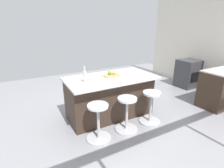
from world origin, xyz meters
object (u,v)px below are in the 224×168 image
Objects in this scene: cutting_board at (112,75)px; apple_green at (110,73)px; kitchen_island at (110,96)px; stool_by_window at (151,108)px; oven_range at (188,74)px; apple_yellow at (114,73)px; water_bottle at (85,76)px; stool_near_camera at (98,123)px; stool_middle at (127,115)px.

cutting_board is 4.14× the size of apple_green.
cutting_board is at bearing -156.02° from kitchen_island.
oven_range is at bearing -155.93° from stool_by_window.
stool_by_window is (-0.59, 0.68, -0.14)m from kitchen_island.
apple_green is at bearing -67.41° from cutting_board.
apple_green is at bearing -54.25° from stool_by_window.
oven_range is 3.14m from apple_green.
cutting_board reaches higher than kitchen_island.
stool_by_window is at bearing 125.75° from apple_green.
apple_yellow is at bearing 7.52° from oven_range.
water_bottle is (0.63, 0.19, 0.06)m from apple_green.
kitchen_island is 6.01× the size of water_bottle.
stool_by_window is 1.00× the size of stool_near_camera.
water_bottle reaches higher than stool_near_camera.
cutting_board is (0.53, -0.71, 0.60)m from stool_by_window.
cutting_board is 0.09m from apple_yellow.
apple_yellow is at bearing -100.34° from stool_middle.
apple_yellow is 0.75m from water_bottle.
stool_near_camera is 9.15× the size of apple_yellow.
stool_by_window and stool_near_camera have the same top height.
apple_yellow reaches higher than stool_middle.
stool_by_window is 1.14m from apple_green.
stool_by_window is 1.08m from apple_yellow.
stool_by_window is 9.15× the size of apple_yellow.
stool_near_camera is (0.59, 0.00, 0.00)m from stool_middle.
stool_near_camera is (1.18, 0.00, 0.00)m from stool_by_window.
stool_by_window is at bearing 180.00° from stool_middle.
apple_yellow is (2.98, 0.39, 0.52)m from oven_range.
apple_green is 0.10m from apple_yellow.
apple_yellow is at bearing -58.15° from stool_by_window.
oven_range is 1.31× the size of stool_near_camera.
oven_range is 11.95× the size of apple_yellow.
apple_yellow is 0.24× the size of water_bottle.
stool_by_window is at bearing 131.07° from kitchen_island.
apple_green is at bearing -163.33° from water_bottle.
apple_yellow is (-0.13, -0.74, 0.65)m from stool_middle.
stool_by_window is 2.17× the size of water_bottle.
oven_range is 3.05m from apple_yellow.
water_bottle reaches higher than stool_middle.
water_bottle is (3.71, 0.56, 0.59)m from oven_range.
cutting_board is at bearing -168.48° from water_bottle.
stool_near_camera is 1.89× the size of cutting_board.
stool_middle is at bearing 90.00° from kitchen_island.
apple_green reaches higher than kitchen_island.
stool_near_camera is at bearing 0.00° from stool_middle.
stool_middle is 1.09m from water_bottle.
cutting_board reaches higher than stool_by_window.
apple_green reaches higher than apple_yellow.
water_bottle is (0.59, -0.57, 0.71)m from stool_middle.
apple_green is 1.17× the size of apple_yellow.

